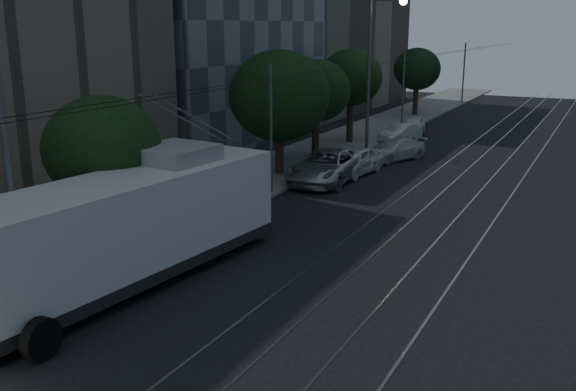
% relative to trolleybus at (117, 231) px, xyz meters
% --- Properties ---
extents(ground, '(120.00, 120.00, 0.00)m').
position_rel_trolleybus_xyz_m(ground, '(4.10, 1.70, -1.78)').
color(ground, black).
rests_on(ground, ground).
extents(sidewalk, '(5.00, 90.00, 0.15)m').
position_rel_trolleybus_xyz_m(sidewalk, '(-3.40, 21.70, -1.70)').
color(sidewalk, gray).
rests_on(sidewalk, ground).
extents(tram_rails, '(4.52, 90.00, 0.02)m').
position_rel_trolleybus_xyz_m(tram_rails, '(6.60, 21.70, -1.77)').
color(tram_rails, gray).
rests_on(tram_rails, ground).
extents(overhead_wires, '(2.23, 90.00, 6.00)m').
position_rel_trolleybus_xyz_m(overhead_wires, '(-0.87, 21.70, 1.69)').
color(overhead_wires, black).
rests_on(overhead_wires, ground).
extents(trolleybus, '(3.93, 12.98, 5.63)m').
position_rel_trolleybus_xyz_m(trolleybus, '(0.00, 0.00, 0.00)').
color(trolleybus, silver).
rests_on(trolleybus, ground).
extents(pickup_silver, '(2.85, 5.85, 1.60)m').
position_rel_trolleybus_xyz_m(pickup_silver, '(0.06, 15.20, -0.98)').
color(pickup_silver, '#B3B4BB').
rests_on(pickup_silver, ground).
extents(car_white_a, '(2.19, 4.41, 1.45)m').
position_rel_trolleybus_xyz_m(car_white_a, '(0.71, 17.37, -1.05)').
color(car_white_a, silver).
rests_on(car_white_a, ground).
extents(car_white_b, '(3.30, 4.57, 1.23)m').
position_rel_trolleybus_xyz_m(car_white_b, '(1.40, 22.00, -1.16)').
color(car_white_b, silver).
rests_on(car_white_b, ground).
extents(car_white_c, '(2.10, 3.89, 1.22)m').
position_rel_trolleybus_xyz_m(car_white_c, '(-0.11, 27.92, -1.17)').
color(car_white_c, silver).
rests_on(car_white_c, ground).
extents(car_white_d, '(2.34, 4.20, 1.35)m').
position_rel_trolleybus_xyz_m(car_white_d, '(-0.20, 31.20, -1.10)').
color(car_white_d, white).
rests_on(car_white_d, ground).
extents(tree_1, '(3.93, 3.93, 5.45)m').
position_rel_trolleybus_xyz_m(tree_1, '(-2.40, 2.19, 1.88)').
color(tree_1, black).
rests_on(tree_1, ground).
extents(tree_2, '(5.17, 5.17, 6.50)m').
position_rel_trolleybus_xyz_m(tree_2, '(-2.69, 15.34, 2.38)').
color(tree_2, black).
rests_on(tree_2, ground).
extents(tree_3, '(4.00, 4.00, 5.79)m').
position_rel_trolleybus_xyz_m(tree_3, '(-2.90, 20.29, 2.19)').
color(tree_3, black).
rests_on(tree_3, ground).
extents(tree_4, '(4.07, 4.07, 6.22)m').
position_rel_trolleybus_xyz_m(tree_4, '(-2.90, 25.70, 2.58)').
color(tree_4, black).
rests_on(tree_4, ground).
extents(tree_5, '(3.98, 3.98, 5.83)m').
position_rel_trolleybus_xyz_m(tree_5, '(-2.90, 41.00, 2.23)').
color(tree_5, black).
rests_on(tree_5, ground).
extents(streetlamp_near, '(2.50, 0.44, 10.38)m').
position_rel_trolleybus_xyz_m(streetlamp_near, '(-1.28, -2.16, 4.45)').
color(streetlamp_near, '#59585B').
rests_on(streetlamp_near, ground).
extents(streetlamp_far, '(2.31, 0.44, 9.49)m').
position_rel_trolleybus_xyz_m(streetlamp_far, '(-0.69, 24.09, 3.97)').
color(streetlamp_far, '#59585B').
rests_on(streetlamp_far, ground).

